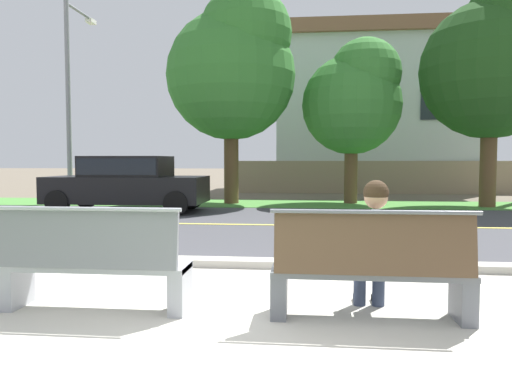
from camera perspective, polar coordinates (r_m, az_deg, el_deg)
ground_plane at (r=12.01m, az=2.53°, el=-3.50°), size 140.00×140.00×0.00m
sidewalk_pavement at (r=4.59m, az=-3.18°, el=-14.71°), size 44.00×3.60×0.01m
curb_edge at (r=6.44m, az=-0.43°, el=-8.96°), size 44.00×0.30×0.11m
street_asphalt at (r=10.53m, az=2.05°, el=-4.44°), size 52.00×8.00×0.01m
road_centre_line at (r=10.53m, az=2.05°, el=-4.41°), size 48.00×0.14×0.01m
far_verge_grass at (r=15.63m, az=3.30°, el=-1.89°), size 48.00×2.80×0.02m
bench_left at (r=4.76m, az=-18.79°, el=-8.65°), size 1.76×0.48×1.01m
bench_right at (r=4.38m, az=13.52°, el=-9.61°), size 1.76×0.48×1.01m
seated_person_white at (r=4.51m, az=13.86°, el=-6.35°), size 0.52×0.68×1.25m
car_black_near at (r=13.73m, az=-15.07°, el=0.82°), size 4.30×1.86×1.54m
streetlamp at (r=17.38m, az=-21.17°, el=11.18°), size 0.24×2.10×6.74m
shade_tree_far_left at (r=15.93m, az=-2.56°, el=14.37°), size 4.18×4.18×6.89m
shade_tree_left at (r=16.12m, az=11.72°, el=10.50°), size 3.23×3.23×5.33m
shade_tree_centre at (r=16.38m, az=26.76°, el=13.57°), size 4.14×4.14×6.83m
garden_wall at (r=21.17m, az=14.66°, el=1.25°), size 13.00×0.36×1.40m
house_across_street at (r=24.44m, az=13.80°, el=8.76°), size 9.88×6.91×7.47m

